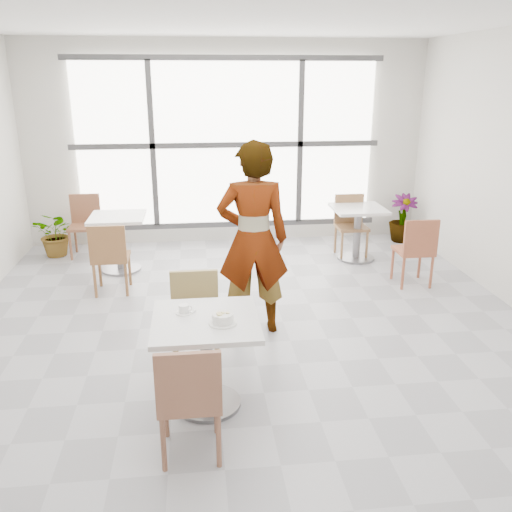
{
  "coord_description": "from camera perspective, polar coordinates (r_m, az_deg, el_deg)",
  "views": [
    {
      "loc": [
        -0.51,
        -4.67,
        2.49
      ],
      "look_at": [
        0.0,
        -0.3,
        1.0
      ],
      "focal_mm": 37.64,
      "sensor_mm": 36.0,
      "label": 1
    }
  ],
  "objects": [
    {
      "name": "ceiling",
      "position": [
        4.72,
        -0.46,
        24.92
      ],
      "size": [
        7.0,
        7.0,
        0.0
      ],
      "primitive_type": "plane",
      "rotation": [
        3.14,
        0.0,
        0.0
      ],
      "color": "white",
      "rests_on": "ground"
    },
    {
      "name": "wall_front",
      "position": [
        1.61,
        14.04,
        -19.77
      ],
      "size": [
        6.0,
        0.0,
        6.0
      ],
      "primitive_type": "plane",
      "rotation": [
        -1.57,
        0.0,
        0.0
      ],
      "color": "silver",
      "rests_on": "ground"
    },
    {
      "name": "bg_chair_right_near",
      "position": [
        6.8,
        16.67,
        0.88
      ],
      "size": [
        0.42,
        0.42,
        0.87
      ],
      "rotation": [
        0.0,
        0.0,
        3.14
      ],
      "color": "#9F5338",
      "rests_on": "ground"
    },
    {
      "name": "main_table",
      "position": [
        4.17,
        -5.3,
        -9.48
      ],
      "size": [
        0.8,
        0.8,
        0.75
      ],
      "color": "silver",
      "rests_on": "ground"
    },
    {
      "name": "plant_right",
      "position": [
        8.68,
        15.34,
        3.9
      ],
      "size": [
        0.5,
        0.5,
        0.74
      ],
      "primitive_type": "imported",
      "rotation": [
        0.0,
        0.0,
        -0.24
      ],
      "color": "#418142",
      "rests_on": "ground"
    },
    {
      "name": "bg_table_left",
      "position": [
        7.29,
        -14.39,
        2.16
      ],
      "size": [
        0.7,
        0.7,
        0.75
      ],
      "color": "white",
      "rests_on": "ground"
    },
    {
      "name": "oatmeal_bowl",
      "position": [
        3.97,
        -3.56,
        -6.61
      ],
      "size": [
        0.21,
        0.21,
        0.1
      ],
      "color": "white",
      "rests_on": "main_table"
    },
    {
      "name": "person",
      "position": [
        5.24,
        -0.32,
        1.78
      ],
      "size": [
        0.72,
        0.48,
        1.93
      ],
      "primitive_type": "imported",
      "rotation": [
        0.0,
        0.0,
        3.11
      ],
      "color": "black",
      "rests_on": "ground"
    },
    {
      "name": "plant_left",
      "position": [
        8.2,
        -20.41,
        2.23
      ],
      "size": [
        0.74,
        0.69,
        0.66
      ],
      "primitive_type": "imported",
      "rotation": [
        0.0,
        0.0,
        -0.36
      ],
      "color": "#447B43",
      "rests_on": "ground"
    },
    {
      "name": "chair_far",
      "position": [
        4.74,
        -6.48,
        -6.21
      ],
      "size": [
        0.42,
        0.42,
        0.87
      ],
      "color": "#9F864E",
      "rests_on": "ground"
    },
    {
      "name": "bg_chair_right_far",
      "position": [
        7.82,
        9.99,
        3.68
      ],
      "size": [
        0.42,
        0.42,
        0.87
      ],
      "color": "#936842",
      "rests_on": "ground"
    },
    {
      "name": "wall_back",
      "position": [
        8.24,
        -3.1,
        11.78
      ],
      "size": [
        6.0,
        0.0,
        6.0
      ],
      "primitive_type": "plane",
      "rotation": [
        1.57,
        0.0,
        0.0
      ],
      "color": "silver",
      "rests_on": "ground"
    },
    {
      "name": "window",
      "position": [
        8.18,
        -3.07,
        11.73
      ],
      "size": [
        4.6,
        0.07,
        2.52
      ],
      "color": "white",
      "rests_on": "ground"
    },
    {
      "name": "bg_table_right",
      "position": [
        7.64,
        10.74,
        3.17
      ],
      "size": [
        0.7,
        0.7,
        0.75
      ],
      "color": "silver",
      "rests_on": "ground"
    },
    {
      "name": "chair_near",
      "position": [
        3.65,
        -7.09,
        -14.46
      ],
      "size": [
        0.42,
        0.42,
        0.87
      ],
      "rotation": [
        0.0,
        0.0,
        3.14
      ],
      "color": "#8D5A44",
      "rests_on": "ground"
    },
    {
      "name": "bg_chair_left_far",
      "position": [
        8.1,
        -17.72,
        3.59
      ],
      "size": [
        0.42,
        0.42,
        0.87
      ],
      "color": "brown",
      "rests_on": "ground"
    },
    {
      "name": "bg_chair_left_near",
      "position": [
        6.5,
        -15.29,
        0.21
      ],
      "size": [
        0.42,
        0.42,
        0.87
      ],
      "rotation": [
        0.0,
        0.0,
        3.14
      ],
      "color": "brown",
      "rests_on": "ground"
    },
    {
      "name": "floor",
      "position": [
        5.31,
        -0.38,
        -9.23
      ],
      "size": [
        7.0,
        7.0,
        0.0
      ],
      "primitive_type": "plane",
      "color": "#9E9EA5",
      "rests_on": "ground"
    },
    {
      "name": "coffee_cup",
      "position": [
        4.17,
        -7.63,
        -5.64
      ],
      "size": [
        0.16,
        0.13,
        0.07
      ],
      "color": "white",
      "rests_on": "main_table"
    }
  ]
}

